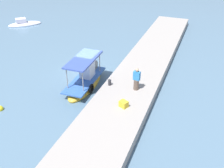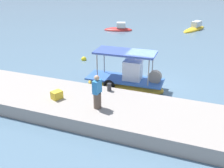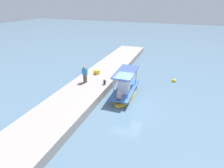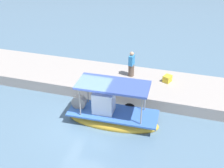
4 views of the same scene
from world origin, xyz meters
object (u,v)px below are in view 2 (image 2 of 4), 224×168
Objects in this scene: mooring_bollard at (109,87)px; moored_boat_far at (194,29)px; main_fishing_boat at (126,81)px; marker_buoy at (84,59)px; cargo_crate at (57,95)px; moored_boat_near at (119,29)px; fisherman_near_bollard at (97,93)px.

moored_boat_far is (3.02, 22.51, -0.79)m from mooring_bollard.
main_fishing_boat is 11.55× the size of marker_buoy.
main_fishing_boat is at bearing 58.25° from cargo_crate.
fisherman_near_bollard is at bearing -73.34° from moored_boat_near.
marker_buoy is at bearing -115.84° from moored_boat_far.
marker_buoy is at bearing 120.76° from fisherman_near_bollard.
moored_boat_near is (-1.22, 12.37, 0.07)m from marker_buoy.
mooring_bollard is at bearing -97.58° from main_fishing_boat.
moored_boat_near is at bearing 100.42° from cargo_crate.
marker_buoy is 12.44m from moored_boat_near.
main_fishing_boat is 0.97× the size of moored_boat_far.
cargo_crate reaches higher than marker_buoy.
main_fishing_boat reaches higher than moored_boat_far.
main_fishing_boat is 2.27m from mooring_bollard.
main_fishing_boat is 17.69m from moored_boat_near.
cargo_crate is at bearing -102.17° from moored_boat_far.
fisherman_near_bollard is 9.85m from marker_buoy.
marker_buoy is 0.08× the size of moored_boat_far.
main_fishing_boat is 9.64× the size of cargo_crate.
fisherman_near_bollard is 2.49m from cargo_crate.
fisherman_near_bollard is at bearing -85.26° from mooring_bollard.
cargo_crate is 8.68m from marker_buoy.
cargo_crate reaches higher than moored_boat_near.
main_fishing_boat is 6.58m from marker_buoy.
moored_boat_far is at bearing 83.38° from fisherman_near_bollard.
marker_buoy is 17.97m from moored_boat_far.
moored_boat_far is (2.72, 20.31, -0.30)m from main_fishing_boat.
mooring_bollard reaches higher than moored_boat_far.
fisherman_near_bollard is at bearing -96.62° from moored_boat_far.
main_fishing_boat is at bearing 82.42° from mooring_bollard.
mooring_bollard is at bearing -52.77° from marker_buoy.
fisherman_near_bollard is 0.45× the size of moored_boat_near.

